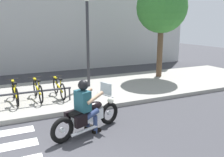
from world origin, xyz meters
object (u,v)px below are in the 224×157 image
(street_lamp, at_px, (88,33))
(bicycle_4, at_px, (38,90))
(rider, at_px, (85,103))
(tree_near_rack, at_px, (162,8))
(motorcycle, at_px, (88,116))
(bicycle_3, at_px, (15,92))
(bike_rack, at_px, (3,96))
(bicycle_5, at_px, (59,88))

(street_lamp, bearing_deg, bicycle_4, -156.05)
(rider, distance_m, tree_near_rack, 7.50)
(bicycle_4, bearing_deg, motorcycle, -73.87)
(rider, relative_size, street_lamp, 0.36)
(bicycle_3, distance_m, street_lamp, 3.71)
(bike_rack, bearing_deg, bicycle_5, 16.40)
(rider, relative_size, bicycle_4, 0.91)
(rider, bearing_deg, bike_rack, 128.06)
(rider, bearing_deg, tree_near_rack, 39.06)
(bicycle_3, height_order, street_lamp, street_lamp)
(street_lamp, distance_m, tree_near_rack, 4.13)
(street_lamp, bearing_deg, motorcycle, -109.31)
(bike_rack, bearing_deg, street_lamp, 24.68)
(street_lamp, bearing_deg, tree_near_rack, 5.77)
(bicycle_4, height_order, bicycle_5, bicycle_4)
(motorcycle, relative_size, street_lamp, 0.53)
(bicycle_4, xyz_separation_m, bicycle_5, (0.75, 0.00, -0.01))
(bicycle_3, xyz_separation_m, street_lamp, (3.01, 1.00, 1.92))
(bicycle_3, relative_size, street_lamp, 0.42)
(motorcycle, xyz_separation_m, street_lamp, (1.39, 3.98, 1.96))
(rider, relative_size, bicycle_3, 0.87)
(bicycle_5, xyz_separation_m, bike_rack, (-1.88, -0.55, 0.08))
(bicycle_4, relative_size, bicycle_5, 1.02)
(bicycle_3, bearing_deg, bicycle_4, -0.03)
(rider, height_order, bicycle_3, rider)
(bicycle_3, xyz_separation_m, bike_rack, (-0.38, -0.55, 0.07))
(rider, xyz_separation_m, street_lamp, (1.47, 4.00, 1.59))
(motorcycle, relative_size, bicycle_4, 1.32)
(bicycle_3, bearing_deg, motorcycle, -61.54)
(bike_rack, bearing_deg, tree_near_rack, 14.91)
(bicycle_5, distance_m, street_lamp, 2.64)
(bicycle_3, distance_m, tree_near_rack, 7.73)
(bicycle_3, bearing_deg, bicycle_5, -0.00)
(bicycle_4, height_order, tree_near_rack, tree_near_rack)
(motorcycle, xyz_separation_m, tree_near_rack, (5.35, 4.38, 3.09))
(motorcycle, distance_m, bicycle_5, 2.98)
(tree_near_rack, bearing_deg, street_lamp, -174.23)
(bicycle_4, relative_size, tree_near_rack, 0.33)
(motorcycle, relative_size, bicycle_3, 1.27)
(motorcycle, height_order, bicycle_5, motorcycle)
(motorcycle, distance_m, bicycle_4, 3.10)
(bicycle_5, bearing_deg, bicycle_3, 180.00)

